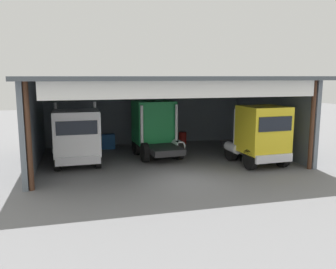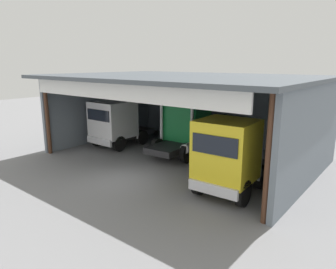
# 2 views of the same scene
# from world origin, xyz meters

# --- Properties ---
(ground_plane) EXTENTS (80.00, 80.00, 0.00)m
(ground_plane) POSITION_xyz_m (0.00, 0.00, 0.00)
(ground_plane) COLOR slate
(ground_plane) RESTS_ON ground
(workshop_shed) EXTENTS (15.33, 10.84, 5.00)m
(workshop_shed) POSITION_xyz_m (0.00, 5.65, 3.54)
(workshop_shed) COLOR slate
(workshop_shed) RESTS_ON ground
(truck_white_center_right_bay) EXTENTS (2.64, 4.71, 3.52)m
(truck_white_center_right_bay) POSITION_xyz_m (-5.11, 3.98, 1.68)
(truck_white_center_right_bay) COLOR white
(truck_white_center_right_bay) RESTS_ON ground
(truck_green_center_bay) EXTENTS (2.80, 4.59, 3.46)m
(truck_green_center_bay) POSITION_xyz_m (-0.29, 5.43, 1.81)
(truck_green_center_bay) COLOR #197F3D
(truck_green_center_bay) RESTS_ON ground
(truck_yellow_yard_outside) EXTENTS (2.64, 4.68, 3.38)m
(truck_yellow_yard_outside) POSITION_xyz_m (4.83, 1.60, 1.77)
(truck_yellow_yard_outside) COLOR yellow
(truck_yellow_yard_outside) RESTS_ON ground
(oil_drum) EXTENTS (0.58, 0.58, 0.89)m
(oil_drum) POSITION_xyz_m (2.50, 8.68, 0.45)
(oil_drum) COLOR #B21E19
(oil_drum) RESTS_ON ground
(tool_cart) EXTENTS (0.90, 0.60, 1.00)m
(tool_cart) POSITION_xyz_m (-2.99, 8.45, 0.50)
(tool_cart) COLOR #1E59A5
(tool_cart) RESTS_ON ground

